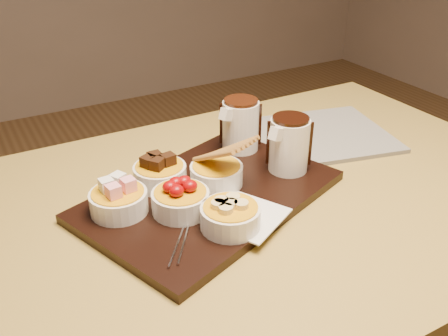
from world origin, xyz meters
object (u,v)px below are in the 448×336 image
pitcher_milk_chocolate (241,126)px  dining_table (255,236)px  newspaper (316,136)px  serving_board (210,196)px  pitcher_dark_chocolate (289,145)px  bowl_strawberries (181,202)px

pitcher_milk_chocolate → dining_table: bearing=-129.2°
dining_table → newspaper: (0.25, 0.14, 0.10)m
dining_table → serving_board: size_ratio=2.61×
newspaper → serving_board: bearing=-148.0°
serving_board → pitcher_dark_chocolate: size_ratio=4.32×
newspaper → dining_table: bearing=-137.7°
pitcher_milk_chocolate → pitcher_dark_chocolate: bearing=-94.4°
dining_table → serving_board: bearing=164.6°
dining_table → pitcher_dark_chocolate: bearing=15.6°
serving_board → dining_table: bearing=-35.4°
dining_table → pitcher_dark_chocolate: pitcher_dark_chocolate is taller
newspaper → bowl_strawberries: bearing=-147.1°
bowl_strawberries → pitcher_dark_chocolate: size_ratio=0.94×
dining_table → pitcher_dark_chocolate: size_ratio=11.28×
pitcher_dark_chocolate → pitcher_milk_chocolate: bearing=85.6°
bowl_strawberries → serving_board: bearing=23.6°
pitcher_milk_chocolate → bowl_strawberries: bearing=-163.6°
bowl_strawberries → pitcher_dark_chocolate: 0.25m
pitcher_dark_chocolate → newspaper: size_ratio=0.32×
serving_board → pitcher_dark_chocolate: pitcher_dark_chocolate is taller
serving_board → newspaper: bearing=-1.0°
serving_board → newspaper: size_ratio=1.39×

